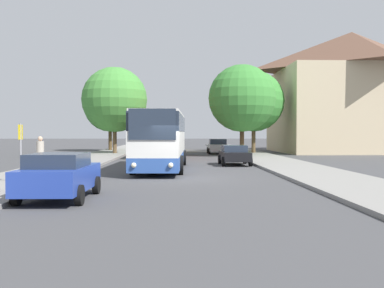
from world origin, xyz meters
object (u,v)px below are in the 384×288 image
parked_car_right_near (234,154)px  tree_right_near (242,98)px  parked_car_right_far (218,146)px  tree_left_far (115,100)px  pedestrian_waiting_near (40,155)px  bus_middle (166,136)px  bus_stop_sign (21,146)px  parked_car_left_curb (59,175)px  bus_rear (168,136)px  bus_front (161,140)px  tree_right_mid (254,101)px  tree_left_near (110,106)px

parked_car_right_near → tree_right_near: bearing=-100.8°
parked_car_right_far → tree_left_far: size_ratio=0.54×
tree_left_far → tree_right_near: tree_left_far is taller
pedestrian_waiting_near → tree_right_near: bearing=-151.0°
parked_car_right_near → tree_left_far: size_ratio=0.46×
bus_middle → tree_right_near: size_ratio=1.28×
bus_stop_sign → parked_car_left_curb: bearing=-55.8°
parked_car_right_near → bus_stop_sign: bearing=48.9°
parked_car_right_near → tree_left_far: 18.54m
bus_rear → bus_stop_sign: size_ratio=4.33×
parked_car_right_far → pedestrian_waiting_near: 26.71m
bus_front → tree_right_mid: bearing=67.6°
parked_car_right_near → tree_right_near: tree_right_near is taller
bus_front → bus_middle: size_ratio=1.09×
bus_front → parked_car_left_curb: (-2.88, -11.87, -0.98)m
bus_rear → tree_left_near: tree_left_near is taller
parked_car_left_curb → parked_car_right_near: 17.18m
bus_rear → pedestrian_waiting_near: (-5.59, -32.67, -0.70)m
bus_rear → parked_car_left_curb: size_ratio=2.49×
bus_front → parked_car_left_curb: bus_front is taller
parked_car_right_near → tree_right_mid: tree_right_mid is taller
bus_middle → bus_stop_sign: bearing=-103.6°
tree_right_mid → parked_car_left_curb: bearing=-110.6°
tree_left_near → bus_stop_sign: bearing=-87.4°
bus_front → tree_right_mid: tree_right_mid is taller
tree_left_near → tree_right_mid: size_ratio=0.99×
parked_car_right_far → pedestrian_waiting_near: size_ratio=2.50×
parked_car_right_far → tree_right_near: size_ratio=0.56×
bus_front → pedestrian_waiting_near: size_ratio=6.31×
tree_left_near → tree_right_near: size_ratio=1.00×
bus_stop_sign → pedestrian_waiting_near: (-0.42, 3.96, -0.55)m
bus_middle → tree_right_near: bearing=8.7°
parked_car_right_near → tree_left_near: size_ratio=0.47×
bus_front → tree_left_near: tree_left_near is taller
parked_car_left_curb → tree_right_near: (9.75, 26.50, 4.55)m
bus_front → pedestrian_waiting_near: bus_front is taller
parked_car_right_near → tree_left_near: tree_left_near is taller
tree_left_far → tree_right_mid: bearing=2.4°
tree_left_near → tree_right_mid: 17.41m
bus_middle → bus_rear: (-0.12, 14.88, -0.06)m
pedestrian_waiting_near → tree_right_mid: bearing=-149.1°
pedestrian_waiting_near → tree_left_near: (-1.17, 30.75, 4.28)m
bus_front → tree_left_far: bearing=108.4°
bus_stop_sign → tree_right_near: bearing=61.7°
bus_middle → tree_left_far: bearing=137.7°
tree_right_near → tree_left_far: bearing=163.1°
bus_rear → tree_left_near: size_ratio=1.25×
parked_car_right_far → bus_middle: bearing=52.5°
parked_car_left_curb → bus_middle: bearing=84.7°
bus_middle → pedestrian_waiting_near: bus_middle is taller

